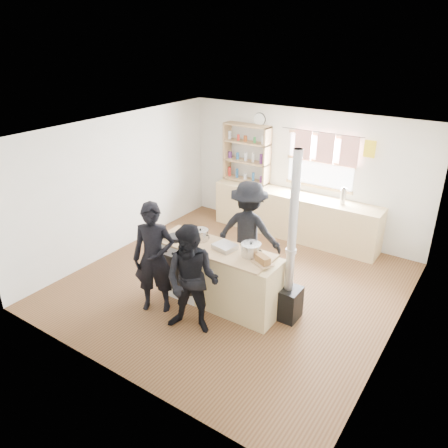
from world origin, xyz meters
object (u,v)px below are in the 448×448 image
Objects in this scene: stockpot_counter at (251,250)px; thermos at (343,196)px; person_far at (249,231)px; bread_board at (263,261)px; person_near_left at (154,258)px; skillet_greens at (176,237)px; roast_tray at (225,246)px; stockpot_stove at (201,235)px; cooking_island at (222,277)px; flue_heater at (289,278)px; person_near_right at (192,281)px.

thermos is at bearing 82.70° from stockpot_counter.
person_far is at bearing 122.58° from stockpot_counter.
person_near_left reaches higher than bread_board.
skillet_greens is 0.82m from roast_tray.
bread_board is at bearing -5.68° from stockpot_stove.
skillet_greens is 1.03× the size of roast_tray.
roast_tray is at bearing 11.90° from person_near_left.
thermos is 0.88× the size of roast_tray.
flue_heater is (0.98, 0.25, 0.19)m from cooking_island.
person_near_left is at bearing -157.89° from bread_board.
person_near_left reaches higher than person_near_right.
person_far reaches higher than thermos.
flue_heater is at bearing 138.55° from person_far.
person_near_left is at bearing -139.87° from cooking_island.
stockpot_stove is at bearing 170.34° from cooking_island.
thermos is 0.16× the size of cooking_island.
person_far is (-0.89, -1.85, -0.21)m from thermos.
stockpot_counter is 1.40m from person_near_left.
person_near_left is at bearing -149.68° from stockpot_counter.
person_near_right is at bearing -134.16° from flue_heater.
person_near_left reaches higher than thermos.
stockpot_stove reaches higher than bread_board.
stockpot_stove is 0.16× the size of person_near_right.
person_near_right is (-0.77, -3.50, -0.27)m from thermos.
roast_tray is at bearing 72.60° from person_near_right.
stockpot_stove reaches higher than cooking_island.
bread_board is at bearing -3.20° from cooking_island.
flue_heater is 1.49× the size of person_near_left.
skillet_greens reaches higher than cooking_island.
skillet_greens is at bearing -177.77° from bread_board.
bread_board is 0.14× the size of flue_heater.
person_far reaches higher than roast_tray.
cooking_island is 0.92m from skillet_greens.
flue_heater reaches higher than person_far.
stockpot_stove is 0.15× the size of person_near_left.
flue_heater reaches higher than bread_board.
thermos is at bearing 94.12° from flue_heater.
thermos reaches higher than bread_board.
bread_board is 1.57m from person_near_left.
person_near_left is at bearing 57.77° from person_far.
person_near_right is at bearing -36.74° from person_near_left.
bread_board is at bearing -133.98° from flue_heater.
bread_board is (0.25, -0.11, -0.04)m from stockpot_counter.
person_near_right is (-0.01, -0.77, -0.18)m from roast_tray.
flue_heater reaches higher than cooking_island.
person_far reaches higher than person_near_left.
stockpot_stove is at bearing 37.22° from person_near_left.
person_near_left reaches higher than roast_tray.
flue_heater is (1.41, 0.17, -0.36)m from stockpot_stove.
stockpot_counter is at bearing 4.31° from roast_tray.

